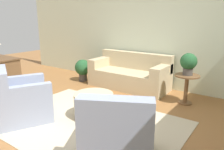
{
  "coord_description": "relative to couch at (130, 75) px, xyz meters",
  "views": [
    {
      "loc": [
        2.31,
        -2.5,
        1.73
      ],
      "look_at": [
        0.15,
        0.55,
        0.75
      ],
      "focal_mm": 35.0,
      "sensor_mm": 36.0,
      "label": 1
    }
  ],
  "objects": [
    {
      "name": "armchair_right",
      "position": [
        1.44,
        -2.69,
        0.03
      ],
      "size": [
        1.1,
        1.11,
        0.93
      ],
      "color": "#8E99B2",
      "rests_on": "rug"
    },
    {
      "name": "rug",
      "position": [
        0.43,
        -2.15,
        -0.32
      ],
      "size": [
        3.13,
        2.23,
        0.01
      ],
      "color": "beige",
      "rests_on": "ground_plane"
    },
    {
      "name": "armchair_left",
      "position": [
        -0.58,
        -2.69,
        0.03
      ],
      "size": [
        1.1,
        1.11,
        0.93
      ],
      "color": "#8E99B2",
      "rests_on": "rug"
    },
    {
      "name": "potted_plant_on_side_table",
      "position": [
        1.52,
        -0.29,
        0.54
      ],
      "size": [
        0.33,
        0.33,
        0.44
      ],
      "color": "#4C4742",
      "rests_on": "side_table"
    },
    {
      "name": "wall_back",
      "position": [
        0.43,
        0.51,
        1.08
      ],
      "size": [
        9.19,
        0.12,
        2.8
      ],
      "color": "beige",
      "rests_on": "ground_plane"
    },
    {
      "name": "ground_plane",
      "position": [
        0.43,
        -2.15,
        -0.32
      ],
      "size": [
        16.0,
        16.0,
        0.0
      ],
      "primitive_type": "plane",
      "color": "#996638"
    },
    {
      "name": "ottoman_table",
      "position": [
        0.41,
        -1.91,
        -0.03
      ],
      "size": [
        0.69,
        0.69,
        0.44
      ],
      "color": "#C6B289",
      "rests_on": "rug"
    },
    {
      "name": "side_table",
      "position": [
        1.52,
        -0.29,
        0.09
      ],
      "size": [
        0.5,
        0.5,
        0.61
      ],
      "color": "brown",
      "rests_on": "ground_plane"
    },
    {
      "name": "couch",
      "position": [
        0.0,
        0.0,
        0.0
      ],
      "size": [
        2.0,
        0.85,
        0.87
      ],
      "color": "#C6B289",
      "rests_on": "ground_plane"
    },
    {
      "name": "potted_plant_floor",
      "position": [
        -1.37,
        -0.26,
        0.03
      ],
      "size": [
        0.44,
        0.44,
        0.61
      ],
      "color": "#4C4742",
      "rests_on": "ground_plane"
    }
  ]
}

